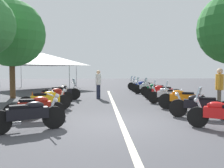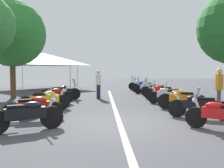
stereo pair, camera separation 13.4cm
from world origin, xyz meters
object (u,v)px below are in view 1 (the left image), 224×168
motorcycle_right_row_3 (168,95)px  motorcycle_right_row_5 (155,89)px  motorcycle_left_row_0 (28,115)px  motorcycle_right_row_6 (147,87)px  motorcycle_right_row_2 (182,99)px  motorcycle_right_row_7 (143,86)px  motorcycle_left_row_3 (53,96)px  bystander_0 (219,86)px  motorcycle_right_row_4 (162,92)px  traffic_cone_0 (32,98)px  motorcycle_left_row_1 (35,107)px  motorcycle_right_row_8 (139,85)px  motorcycle_left_row_2 (46,100)px  bystander_1 (98,82)px  roadside_tree_0 (11,33)px  motorcycle_right_row_1 (201,105)px  event_tent (42,59)px  motorcycle_right_row_0 (222,114)px  motorcycle_left_row_4 (61,92)px

motorcycle_right_row_3 → motorcycle_right_row_5: 3.33m
motorcycle_left_row_0 → motorcycle_right_row_6: size_ratio=0.99×
motorcycle_right_row_2 → motorcycle_right_row_7: 8.37m
motorcycle_left_row_3 → bystander_0: bystander_0 is taller
bystander_0 → motorcycle_right_row_4: bearing=143.0°
motorcycle_left_row_3 → traffic_cone_0: motorcycle_left_row_3 is taller
motorcycle_left_row_1 → motorcycle_right_row_8: bearing=50.3°
motorcycle_left_row_2 → bystander_0: size_ratio=1.13×
motorcycle_left_row_2 → motorcycle_right_row_7: size_ratio=0.99×
motorcycle_right_row_3 → bystander_1: 4.20m
motorcycle_right_row_6 → roadside_tree_0: roadside_tree_0 is taller
motorcycle_right_row_2 → roadside_tree_0: size_ratio=0.33×
motorcycle_left_row_3 → roadside_tree_0: 5.42m
motorcycle_right_row_1 → event_tent: bearing=-35.5°
motorcycle_right_row_2 → motorcycle_right_row_4: (3.34, -0.04, -0.02)m
event_tent → bystander_1: bearing=-146.0°
motorcycle_right_row_8 → bystander_0: size_ratio=1.14×
motorcycle_left_row_0 → roadside_tree_0: 9.18m
bystander_0 → motorcycle_right_row_0: bearing=-83.8°
roadside_tree_0 → bystander_0: bearing=-116.0°
motorcycle_left_row_3 → roadside_tree_0: bearing=109.5°
motorcycle_right_row_2 → bystander_1: 5.41m
motorcycle_right_row_6 → roadside_tree_0: bearing=38.7°
motorcycle_left_row_1 → motorcycle_right_row_3: (3.53, -5.51, 0.01)m
motorcycle_right_row_3 → roadside_tree_0: bearing=2.6°
motorcycle_right_row_2 → motorcycle_right_row_8: size_ratio=0.97×
motorcycle_right_row_6 → event_tent: event_tent is taller
motorcycle_left_row_2 → bystander_1: bystander_1 is taller
motorcycle_left_row_1 → motorcycle_right_row_1: (0.03, -5.66, 0.01)m
motorcycle_left_row_1 → motorcycle_right_row_6: size_ratio=0.99×
motorcycle_right_row_8 → traffic_cone_0: size_ratio=3.24×
motorcycle_left_row_2 → motorcycle_right_row_4: size_ratio=1.00×
motorcycle_right_row_7 → motorcycle_right_row_1: bearing=113.5°
motorcycle_right_row_2 → roadside_tree_0: 10.39m
motorcycle_right_row_6 → motorcycle_right_row_7: motorcycle_right_row_6 is taller
motorcycle_left_row_1 → traffic_cone_0: bearing=92.4°
motorcycle_right_row_5 → motorcycle_right_row_6: motorcycle_right_row_6 is taller
motorcycle_right_row_4 → motorcycle_right_row_2: bearing=116.4°
motorcycle_right_row_4 → bystander_0: 3.99m
motorcycle_right_row_6 → bystander_0: size_ratio=1.12×
motorcycle_left_row_0 → motorcycle_right_row_2: bearing=5.9°
motorcycle_right_row_0 → bystander_1: 8.26m
motorcycle_left_row_0 → bystander_0: 7.48m
bystander_1 → event_tent: bearing=-26.0°
motorcycle_left_row_0 → motorcycle_right_row_4: bearing=25.2°
motorcycle_left_row_4 → motorcycle_right_row_5: size_ratio=1.17×
motorcycle_left_row_1 → motorcycle_right_row_8: motorcycle_right_row_8 is taller
motorcycle_left_row_0 → motorcycle_right_row_7: size_ratio=0.96×
motorcycle_right_row_3 → motorcycle_right_row_6: motorcycle_right_row_6 is taller
motorcycle_right_row_4 → bystander_1: bystander_1 is taller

